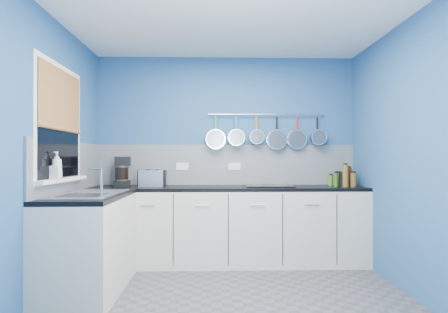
{
  "coord_description": "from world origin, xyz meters",
  "views": [
    {
      "loc": [
        -0.16,
        -3.14,
        1.23
      ],
      "look_at": [
        -0.05,
        0.75,
        1.25
      ],
      "focal_mm": 29.71,
      "sensor_mm": 36.0,
      "label": 1
    }
  ],
  "objects_px": {
    "soap_bottle_a": "(57,165)",
    "hob": "(268,186)",
    "soap_bottle_b": "(55,169)",
    "coffee_maker": "(122,171)",
    "paper_towel": "(122,176)",
    "toaster": "(152,178)",
    "canister": "(163,180)"
  },
  "relations": [
    {
      "from": "paper_towel",
      "to": "coffee_maker",
      "type": "height_order",
      "value": "coffee_maker"
    },
    {
      "from": "soap_bottle_b",
      "to": "coffee_maker",
      "type": "relative_size",
      "value": 0.49
    },
    {
      "from": "soap_bottle_b",
      "to": "soap_bottle_a",
      "type": "bearing_deg",
      "value": 90.0
    },
    {
      "from": "soap_bottle_a",
      "to": "toaster",
      "type": "bearing_deg",
      "value": 59.96
    },
    {
      "from": "soap_bottle_a",
      "to": "toaster",
      "type": "xyz_separation_m",
      "value": [
        0.65,
        1.12,
        -0.17
      ]
    },
    {
      "from": "coffee_maker",
      "to": "paper_towel",
      "type": "bearing_deg",
      "value": 90.69
    },
    {
      "from": "soap_bottle_b",
      "to": "hob",
      "type": "height_order",
      "value": "soap_bottle_b"
    },
    {
      "from": "soap_bottle_b",
      "to": "paper_towel",
      "type": "bearing_deg",
      "value": 76.78
    },
    {
      "from": "soap_bottle_a",
      "to": "hob",
      "type": "xyz_separation_m",
      "value": [
        2.02,
        1.13,
        -0.26
      ]
    },
    {
      "from": "soap_bottle_b",
      "to": "coffee_maker",
      "type": "height_order",
      "value": "coffee_maker"
    },
    {
      "from": "soap_bottle_b",
      "to": "hob",
      "type": "distance_m",
      "value": 2.34
    },
    {
      "from": "soap_bottle_a",
      "to": "soap_bottle_b",
      "type": "distance_m",
      "value": 0.04
    },
    {
      "from": "soap_bottle_b",
      "to": "paper_towel",
      "type": "height_order",
      "value": "soap_bottle_b"
    },
    {
      "from": "paper_towel",
      "to": "coffee_maker",
      "type": "relative_size",
      "value": 0.71
    },
    {
      "from": "paper_towel",
      "to": "toaster",
      "type": "bearing_deg",
      "value": -8.36
    },
    {
      "from": "toaster",
      "to": "hob",
      "type": "xyz_separation_m",
      "value": [
        1.37,
        0.01,
        -0.09
      ]
    },
    {
      "from": "canister",
      "to": "soap_bottle_a",
      "type": "bearing_deg",
      "value": -123.55
    },
    {
      "from": "coffee_maker",
      "to": "toaster",
      "type": "height_order",
      "value": "coffee_maker"
    },
    {
      "from": "coffee_maker",
      "to": "soap_bottle_a",
      "type": "bearing_deg",
      "value": -116.33
    },
    {
      "from": "soap_bottle_a",
      "to": "toaster",
      "type": "relative_size",
      "value": 0.81
    },
    {
      "from": "coffee_maker",
      "to": "canister",
      "type": "distance_m",
      "value": 0.5
    },
    {
      "from": "canister",
      "to": "hob",
      "type": "bearing_deg",
      "value": -1.45
    },
    {
      "from": "soap_bottle_a",
      "to": "coffee_maker",
      "type": "bearing_deg",
      "value": 76.35
    },
    {
      "from": "paper_towel",
      "to": "soap_bottle_b",
      "type": "bearing_deg",
      "value": -103.22
    },
    {
      "from": "coffee_maker",
      "to": "soap_bottle_b",
      "type": "bearing_deg",
      "value": -116.06
    },
    {
      "from": "coffee_maker",
      "to": "canister",
      "type": "height_order",
      "value": "coffee_maker"
    },
    {
      "from": "coffee_maker",
      "to": "hob",
      "type": "xyz_separation_m",
      "value": [
        1.74,
        -0.03,
        -0.17
      ]
    },
    {
      "from": "canister",
      "to": "paper_towel",
      "type": "bearing_deg",
      "value": 179.03
    },
    {
      "from": "soap_bottle_a",
      "to": "canister",
      "type": "relative_size",
      "value": 1.78
    },
    {
      "from": "soap_bottle_a",
      "to": "hob",
      "type": "bearing_deg",
      "value": 29.26
    },
    {
      "from": "soap_bottle_b",
      "to": "coffee_maker",
      "type": "distance_m",
      "value": 1.22
    },
    {
      "from": "soap_bottle_b",
      "to": "toaster",
      "type": "relative_size",
      "value": 0.58
    }
  ]
}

